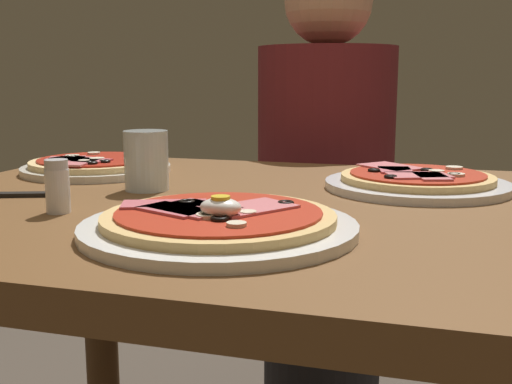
{
  "coord_description": "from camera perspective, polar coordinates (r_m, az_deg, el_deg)",
  "views": [
    {
      "loc": [
        0.19,
        -0.82,
        0.91
      ],
      "look_at": [
        -0.02,
        -0.09,
        0.78
      ],
      "focal_mm": 44.48,
      "sensor_mm": 36.0,
      "label": 1
    }
  ],
  "objects": [
    {
      "name": "diner_person",
      "position": [
        1.53,
        6.15,
        -2.96
      ],
      "size": [
        0.32,
        0.32,
        1.18
      ],
      "rotation": [
        0.0,
        0.0,
        3.14
      ],
      "color": "black",
      "rests_on": "ground"
    },
    {
      "name": "pizza_across_left",
      "position": [
        1.16,
        -14.2,
        2.31
      ],
      "size": [
        0.26,
        0.26,
        0.03
      ],
      "color": "silver",
      "rests_on": "dining_table"
    },
    {
      "name": "pizza_foreground",
      "position": [
        0.69,
        -3.39,
        -2.75
      ],
      "size": [
        0.3,
        0.3,
        0.05
      ],
      "color": "white",
      "rests_on": "dining_table"
    },
    {
      "name": "dining_table",
      "position": [
        0.89,
        3.07,
        -8.9
      ],
      "size": [
        1.12,
        0.79,
        0.75
      ],
      "color": "brown",
      "rests_on": "ground"
    },
    {
      "name": "salt_shaker",
      "position": [
        0.82,
        -17.43,
        0.46
      ],
      "size": [
        0.03,
        0.03,
        0.07
      ],
      "color": "white",
      "rests_on": "dining_table"
    },
    {
      "name": "pizza_across_right",
      "position": [
        0.99,
        14.25,
        0.93
      ],
      "size": [
        0.28,
        0.28,
        0.03
      ],
      "color": "white",
      "rests_on": "dining_table"
    },
    {
      "name": "water_glass_near",
      "position": [
        0.96,
        -9.83,
        2.47
      ],
      "size": [
        0.07,
        0.07,
        0.09
      ],
      "color": "silver",
      "rests_on": "dining_table"
    },
    {
      "name": "knife",
      "position": [
        0.96,
        -21.8,
        -0.24
      ],
      "size": [
        0.19,
        0.09,
        0.01
      ],
      "color": "silver",
      "rests_on": "dining_table"
    }
  ]
}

